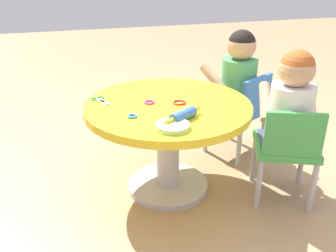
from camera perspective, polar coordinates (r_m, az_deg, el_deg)
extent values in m
plane|color=tan|center=(2.09, 0.00, -9.37)|extent=(10.00, 10.00, 0.00)
cylinder|color=silver|center=(2.09, 0.00, -9.03)|extent=(0.44, 0.44, 0.03)
cylinder|color=silver|center=(1.97, 0.00, -3.83)|extent=(0.12, 0.12, 0.46)
cylinder|color=yellow|center=(1.87, 0.00, 2.93)|extent=(0.84, 0.84, 0.04)
cylinder|color=#B7B7BC|center=(2.19, 19.89, -5.14)|extent=(0.03, 0.03, 0.28)
cylinder|color=#B7B7BC|center=(2.14, 13.09, -4.91)|extent=(0.03, 0.03, 0.28)
cylinder|color=#B7B7BC|center=(1.97, 21.39, -8.88)|extent=(0.03, 0.03, 0.28)
cylinder|color=#B7B7BC|center=(1.92, 13.79, -8.74)|extent=(0.03, 0.03, 0.28)
cube|color=green|center=(1.97, 17.61, -2.91)|extent=(0.39, 0.39, 0.04)
cube|color=green|center=(1.80, 18.82, -1.28)|extent=(0.13, 0.26, 0.22)
cube|color=#3F4772|center=(1.97, 17.62, -2.86)|extent=(0.36, 0.35, 0.04)
cylinder|color=white|center=(1.90, 18.27, 1.69)|extent=(0.21, 0.21, 0.30)
sphere|color=tan|center=(1.83, 19.21, 8.22)|extent=(0.17, 0.17, 0.17)
sphere|color=#B25926|center=(1.83, 19.27, 8.60)|extent=(0.16, 0.16, 0.16)
cylinder|color=tan|center=(2.01, 20.94, 3.25)|extent=(0.22, 0.13, 0.17)
cylinder|color=tan|center=(1.97, 14.73, 3.64)|extent=(0.22, 0.13, 0.17)
cylinder|color=#B7B7BC|center=(2.59, 9.59, 0.87)|extent=(0.03, 0.03, 0.28)
cylinder|color=#B7B7BC|center=(2.40, 5.87, -0.88)|extent=(0.03, 0.03, 0.28)
cylinder|color=#B7B7BC|center=(2.46, 14.41, -0.90)|extent=(0.03, 0.03, 0.28)
cylinder|color=#B7B7BC|center=(2.27, 10.88, -2.91)|extent=(0.03, 0.03, 0.28)
cube|color=blue|center=(2.36, 10.48, 2.56)|extent=(0.41, 0.41, 0.04)
cube|color=blue|center=(2.25, 13.50, 4.62)|extent=(0.15, 0.25, 0.22)
cube|color=#3F4772|center=(2.36, 10.48, 2.60)|extent=(0.37, 0.36, 0.04)
cylinder|color=#4CA566|center=(2.31, 10.80, 6.51)|extent=(0.21, 0.21, 0.30)
sphere|color=tan|center=(2.25, 11.27, 12.00)|extent=(0.17, 0.17, 0.17)
sphere|color=black|center=(2.24, 11.30, 12.32)|extent=(0.16, 0.16, 0.16)
cylinder|color=tan|center=(2.44, 10.45, 8.14)|extent=(0.21, 0.15, 0.17)
cylinder|color=tan|center=(2.27, 7.16, 7.11)|extent=(0.21, 0.15, 0.17)
cylinder|color=#3F72CC|center=(1.66, 2.35, 1.69)|extent=(0.12, 0.15, 0.05)
cylinder|color=yellow|center=(1.59, 0.23, 0.72)|extent=(0.04, 0.05, 0.02)
cylinder|color=yellow|center=(1.73, 4.32, 2.59)|extent=(0.04, 0.05, 0.02)
cube|color=silver|center=(1.90, -9.99, 3.70)|extent=(0.10, 0.07, 0.01)
cube|color=silver|center=(1.90, -9.99, 3.70)|extent=(0.11, 0.03, 0.01)
torus|color=green|center=(1.95, -11.26, 4.09)|extent=(0.05, 0.05, 0.01)
torus|color=green|center=(1.96, -10.31, 4.32)|extent=(0.05, 0.05, 0.01)
cylinder|color=#B2E58C|center=(1.58, 0.73, -0.01)|extent=(0.15, 0.15, 0.02)
torus|color=#D83FA5|center=(1.86, -2.87, 3.68)|extent=(0.06, 0.06, 0.01)
torus|color=red|center=(1.86, 1.76, 3.65)|extent=(0.07, 0.07, 0.01)
torus|color=#3F99D8|center=(1.71, -5.50, 1.54)|extent=(0.05, 0.05, 0.01)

